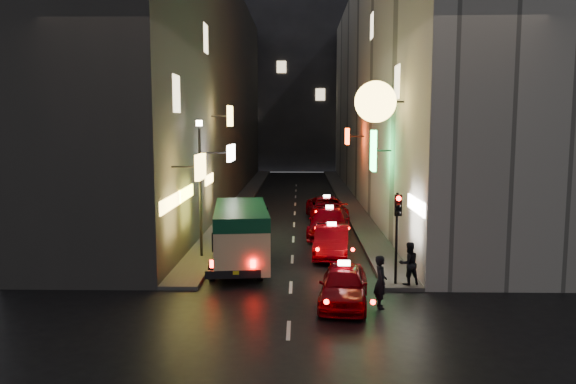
# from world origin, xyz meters

# --- Properties ---
(building_left) EXTENTS (7.66, 52.00, 18.00)m
(building_left) POSITION_xyz_m (-8.00, 33.99, 9.00)
(building_left) COLOR #32302E
(building_left) RESTS_ON ground
(building_right) EXTENTS (8.21, 52.00, 18.00)m
(building_right) POSITION_xyz_m (8.00, 33.99, 9.00)
(building_right) COLOR #B2ADA3
(building_right) RESTS_ON ground
(building_far) EXTENTS (30.00, 10.00, 22.00)m
(building_far) POSITION_xyz_m (0.00, 66.00, 11.00)
(building_far) COLOR #36363B
(building_far) RESTS_ON ground
(sidewalk_left) EXTENTS (1.50, 52.00, 0.15)m
(sidewalk_left) POSITION_xyz_m (-4.25, 34.00, 0.07)
(sidewalk_left) COLOR #484543
(sidewalk_left) RESTS_ON ground
(sidewalk_right) EXTENTS (1.50, 52.00, 0.15)m
(sidewalk_right) POSITION_xyz_m (4.25, 34.00, 0.07)
(sidewalk_right) COLOR #484543
(sidewalk_right) RESTS_ON ground
(minibus) EXTENTS (2.88, 6.44, 2.68)m
(minibus) POSITION_xyz_m (-2.19, 11.42, 1.69)
(minibus) COLOR beige
(minibus) RESTS_ON ground
(taxi_near) EXTENTS (2.65, 5.24, 1.77)m
(taxi_near) POSITION_xyz_m (1.86, 6.52, 0.80)
(taxi_near) COLOR #7C0008
(taxi_near) RESTS_ON ground
(taxi_second) EXTENTS (2.70, 5.54, 1.87)m
(taxi_second) POSITION_xyz_m (1.85, 13.63, 0.85)
(taxi_second) COLOR #7C0008
(taxi_second) RESTS_ON ground
(taxi_third) EXTENTS (3.01, 5.97, 1.99)m
(taxi_third) POSITION_xyz_m (2.00, 18.43, 0.91)
(taxi_third) COLOR #7C0008
(taxi_third) RESTS_ON ground
(taxi_far) EXTENTS (2.51, 5.41, 1.85)m
(taxi_far) POSITION_xyz_m (2.11, 24.05, 0.84)
(taxi_far) COLOR #7C0008
(taxi_far) RESTS_ON ground
(pedestrian_crossing) EXTENTS (0.48, 0.70, 2.05)m
(pedestrian_crossing) POSITION_xyz_m (3.07, 6.17, 1.03)
(pedestrian_crossing) COLOR black
(pedestrian_crossing) RESTS_ON ground
(pedestrian_sidewalk) EXTENTS (0.80, 0.63, 1.85)m
(pedestrian_sidewalk) POSITION_xyz_m (4.47, 8.50, 1.08)
(pedestrian_sidewalk) COLOR black
(pedestrian_sidewalk) RESTS_ON sidewalk_right
(traffic_light) EXTENTS (0.26, 0.43, 3.50)m
(traffic_light) POSITION_xyz_m (4.00, 8.47, 2.69)
(traffic_light) COLOR black
(traffic_light) RESTS_ON sidewalk_right
(lamp_post) EXTENTS (0.28, 0.28, 6.22)m
(lamp_post) POSITION_xyz_m (-4.20, 13.00, 3.72)
(lamp_post) COLOR black
(lamp_post) RESTS_ON sidewalk_left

